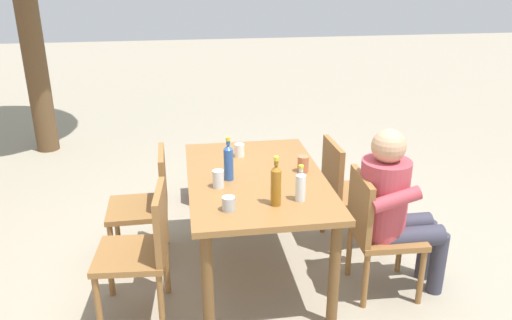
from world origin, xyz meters
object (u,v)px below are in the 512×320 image
chair_near_left (376,227)px  cup_terracotta (303,164)px  chair_near_right (346,188)px  cup_steel (229,204)px  person_in_white_shirt (394,204)px  cup_glass (218,179)px  cup_white (239,150)px  dining_table (256,190)px  chair_far_left (143,246)px  backpack_by_near_side (203,177)px  chair_far_right (148,201)px  bottle_blue (229,162)px  bottle_amber (276,184)px  bottle_clear (301,185)px

chair_near_left → cup_terracotta: cup_terracotta is taller
chair_near_right → cup_terracotta: (-0.29, 0.43, 0.34)m
chair_near_left → cup_steel: chair_near_left is taller
person_in_white_shirt → cup_glass: (0.18, 1.14, 0.18)m
chair_near_right → cup_glass: (-0.46, 1.03, 0.35)m
cup_white → cup_terracotta: bearing=-132.1°
cup_steel → dining_table: bearing=-26.3°
chair_far_left → person_in_white_shirt: 1.65m
cup_glass → backpack_by_near_side: 1.56m
chair_far_right → person_in_white_shirt: size_ratio=0.74×
chair_near_right → bottle_blue: (-0.35, 0.95, 0.42)m
bottle_blue → chair_near_left: bearing=-107.1°
cup_white → chair_near_left: bearing=-130.6°
person_in_white_shirt → cup_white: 1.19m
chair_far_left → cup_steel: bearing=-105.7°
dining_table → bottle_blue: bearing=97.8°
bottle_amber → cup_glass: bearing=46.4°
chair_far_right → cup_steel: size_ratio=10.07×
dining_table → chair_near_left: size_ratio=1.65×
chair_far_right → bottle_blue: 0.79m
person_in_white_shirt → cup_glass: size_ratio=10.09×
cup_white → chair_far_left: bearing=135.9°
chair_near_right → cup_steel: chair_near_right is taller
chair_far_left → person_in_white_shirt: (0.01, -1.64, 0.17)m
chair_near_left → backpack_by_near_side: 1.96m
bottle_blue → cup_white: size_ratio=3.07×
dining_table → person_in_white_shirt: 0.93m
cup_steel → cup_glass: bearing=5.5°
chair_far_right → cup_steel: chair_far_right is taller
cup_terracotta → cup_white: bearing=47.9°
chair_near_right → backpack_by_near_side: bearing=48.0°
chair_far_left → bottle_amber: (-0.12, -0.82, 0.42)m
chair_near_right → person_in_white_shirt: size_ratio=0.74×
bottle_blue → cup_terracotta: (0.06, -0.53, -0.07)m
chair_near_left → chair_near_right: (0.64, 0.00, 0.00)m
chair_far_right → backpack_by_near_side: size_ratio=1.81×
person_in_white_shirt → cup_steel: (-0.15, 1.11, 0.16)m
chair_near_left → chair_far_left: bearing=90.4°
chair_far_right → bottle_clear: bottle_clear is taller
bottle_clear → backpack_by_near_side: bearing=17.2°
cup_white → backpack_by_near_side: (0.90, 0.25, -0.60)m
cup_glass → bottle_amber: bearing=-133.6°
cup_white → cup_glass: (-0.53, 0.20, 0.01)m
bottle_clear → chair_near_right: bearing=-37.0°
cup_glass → backpack_by_near_side: bearing=1.9°
cup_glass → chair_near_right: bearing=-66.0°
dining_table → bottle_clear: 0.51m
dining_table → chair_far_left: chair_far_left is taller
chair_far_left → bottle_amber: size_ratio=2.78×
backpack_by_near_side → cup_white: bearing=-164.5°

